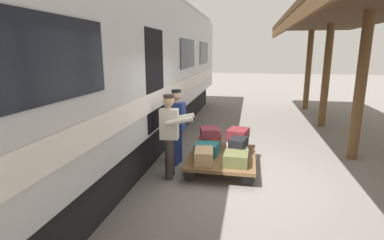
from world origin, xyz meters
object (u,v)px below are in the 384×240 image
(suitcase_tan_vintage, at_px, (204,156))
(suitcase_black_hardshell, at_px, (238,142))
(suitcase_gray_aluminum, at_px, (237,151))
(suitcase_maroon_trunk, at_px, (238,134))
(suitcase_slate_roller, at_px, (238,144))
(suitcase_red_plastic, at_px, (210,141))
(luggage_cart, at_px, (222,157))
(train_car, at_px, (87,74))
(porter_by_door, at_px, (170,134))
(suitcase_burgundy_valise, at_px, (210,132))
(suitcase_teal_softside, at_px, (207,149))
(porter_in_overalls, at_px, (176,124))
(suitcase_olive_duffel, at_px, (236,159))

(suitcase_tan_vintage, bearing_deg, suitcase_black_hardshell, -142.62)
(suitcase_gray_aluminum, xyz_separation_m, suitcase_maroon_trunk, (0.01, -0.49, 0.25))
(suitcase_slate_roller, relative_size, suitcase_red_plastic, 0.78)
(luggage_cart, distance_m, suitcase_black_hardshell, 0.50)
(luggage_cart, distance_m, suitcase_red_plastic, 0.62)
(train_car, relative_size, porter_by_door, 10.72)
(suitcase_maroon_trunk, bearing_deg, suitcase_red_plastic, -0.11)
(luggage_cart, relative_size, suitcase_tan_vintage, 3.20)
(suitcase_burgundy_valise, xyz_separation_m, porter_by_door, (0.64, 1.06, 0.21))
(suitcase_teal_softside, bearing_deg, suitcase_gray_aluminum, 180.00)
(suitcase_gray_aluminum, xyz_separation_m, suitcase_burgundy_valise, (0.66, -0.45, 0.28))
(suitcase_maroon_trunk, xyz_separation_m, porter_in_overalls, (1.37, 0.32, 0.24))
(suitcase_red_plastic, height_order, suitcase_gray_aluminum, suitcase_red_plastic)
(suitcase_slate_roller, distance_m, suitcase_tan_vintage, 1.18)
(suitcase_black_hardshell, bearing_deg, suitcase_gray_aluminum, 33.20)
(suitcase_burgundy_valise, bearing_deg, suitcase_maroon_trunk, -176.64)
(train_car, height_order, suitcase_slate_roller, train_car)
(suitcase_gray_aluminum, relative_size, suitcase_olive_duffel, 1.13)
(suitcase_burgundy_valise, height_order, porter_in_overalls, porter_in_overalls)
(suitcase_slate_roller, xyz_separation_m, porter_in_overalls, (1.38, 0.32, 0.48))
(suitcase_slate_roller, relative_size, suitcase_olive_duffel, 0.89)
(suitcase_burgundy_valise, bearing_deg, suitcase_olive_duffel, 124.76)
(suitcase_teal_softside, xyz_separation_m, suitcase_black_hardshell, (-0.67, -0.02, 0.18))
(suitcase_olive_duffel, relative_size, suitcase_teal_softside, 1.06)
(train_car, relative_size, suitcase_gray_aluminum, 31.83)
(suitcase_teal_softside, height_order, suitcase_burgundy_valise, suitcase_burgundy_valise)
(suitcase_maroon_trunk, distance_m, porter_by_door, 1.71)
(suitcase_maroon_trunk, height_order, suitcase_burgundy_valise, suitcase_burgundy_valise)
(luggage_cart, relative_size, suitcase_gray_aluminum, 3.13)
(suitcase_maroon_trunk, distance_m, porter_in_overalls, 1.43)
(suitcase_teal_softside, distance_m, suitcase_maroon_trunk, 0.83)
(luggage_cart, xyz_separation_m, suitcase_tan_vintage, (0.32, 0.49, 0.18))
(suitcase_tan_vintage, height_order, porter_by_door, porter_by_door)
(suitcase_maroon_trunk, bearing_deg, suitcase_tan_vintage, 57.26)
(suitcase_red_plastic, height_order, porter_in_overalls, porter_in_overalls)
(suitcase_black_hardshell, bearing_deg, luggage_cart, 2.55)
(suitcase_tan_vintage, distance_m, suitcase_olive_duffel, 0.64)
(suitcase_olive_duffel, distance_m, suitcase_black_hardshell, 0.54)
(suitcase_tan_vintage, xyz_separation_m, suitcase_black_hardshell, (-0.67, -0.51, 0.18))
(train_car, height_order, porter_in_overalls, train_car)
(luggage_cart, relative_size, suitcase_teal_softside, 3.76)
(porter_in_overalls, bearing_deg, suitcase_burgundy_valise, -159.05)
(suitcase_slate_roller, xyz_separation_m, suitcase_teal_softside, (0.64, 0.49, 0.01))
(suitcase_gray_aluminum, xyz_separation_m, suitcase_teal_softside, (0.64, 0.00, 0.02))
(luggage_cart, bearing_deg, suitcase_burgundy_valise, -53.48)
(suitcase_teal_softside, relative_size, suitcase_black_hardshell, 0.92)
(luggage_cart, xyz_separation_m, suitcase_red_plastic, (0.32, -0.49, 0.19))
(luggage_cart, relative_size, suitcase_maroon_trunk, 3.43)
(suitcase_black_hardshell, xyz_separation_m, porter_by_door, (1.32, 0.62, 0.29))
(train_car, xyz_separation_m, porter_by_door, (-1.86, 0.25, -1.14))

